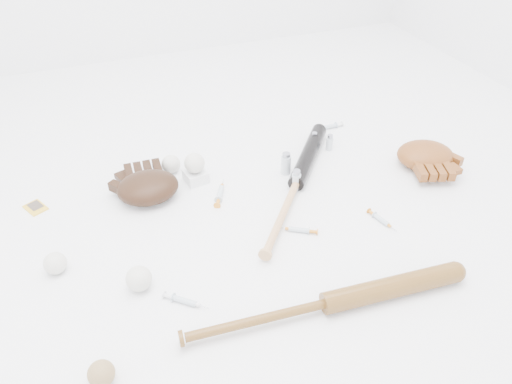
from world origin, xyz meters
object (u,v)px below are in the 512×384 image
object	(u,v)px
bat_wood	(327,303)
pedestal	(196,176)
bat_dark	(296,183)
glove_dark	(148,187)

from	to	relation	value
bat_wood	pedestal	world-z (taller)	bat_wood
bat_dark	pedestal	size ratio (longest dim) A/B	10.76
bat_dark	glove_dark	xyz separation A→B (m)	(-0.50, 0.14, 0.02)
glove_dark	bat_dark	bearing A→B (deg)	-13.65
bat_dark	glove_dark	size ratio (longest dim) A/B	3.20
bat_wood	pedestal	xyz separation A→B (m)	(-0.17, 0.71, -0.01)
glove_dark	pedestal	world-z (taller)	glove_dark
bat_dark	bat_wood	size ratio (longest dim) A/B	0.97
pedestal	glove_dark	bearing A→B (deg)	-168.20
bat_wood	pedestal	bearing A→B (deg)	107.61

